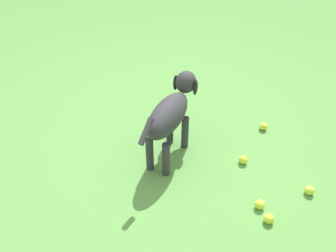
% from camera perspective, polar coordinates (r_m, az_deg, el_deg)
% --- Properties ---
extents(ground, '(14.00, 14.00, 0.00)m').
position_cam_1_polar(ground, '(2.93, 0.28, -2.12)').
color(ground, '#548C42').
extents(dog, '(0.60, 0.68, 0.58)m').
position_cam_1_polar(dog, '(2.57, 0.48, 2.12)').
color(dog, '#2D2D33').
rests_on(dog, ground).
extents(tennis_ball_0, '(0.07, 0.07, 0.07)m').
position_cam_1_polar(tennis_ball_0, '(2.42, 15.66, -13.90)').
color(tennis_ball_0, '#C8DE35').
rests_on(tennis_ball_0, ground).
extents(tennis_ball_1, '(0.07, 0.07, 0.07)m').
position_cam_1_polar(tennis_ball_1, '(2.76, 11.80, -5.23)').
color(tennis_ball_1, '#C9E137').
rests_on(tennis_ball_1, ground).
extents(tennis_ball_2, '(0.07, 0.07, 0.07)m').
position_cam_1_polar(tennis_ball_2, '(3.12, 14.86, -0.05)').
color(tennis_ball_2, '#C5D136').
rests_on(tennis_ball_2, ground).
extents(tennis_ball_3, '(0.07, 0.07, 0.07)m').
position_cam_1_polar(tennis_ball_3, '(2.67, 21.47, -9.43)').
color(tennis_ball_3, '#C7E440').
rests_on(tennis_ball_3, ground).
extents(tennis_ball_4, '(0.07, 0.07, 0.07)m').
position_cam_1_polar(tennis_ball_4, '(2.48, 14.31, -11.93)').
color(tennis_ball_4, '#C6E038').
rests_on(tennis_ball_4, ground).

